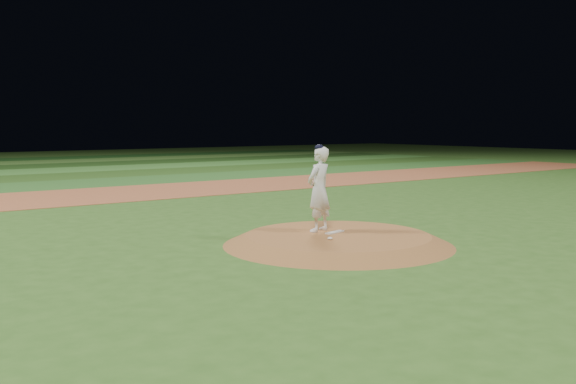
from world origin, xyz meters
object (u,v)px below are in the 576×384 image
at_px(pitching_rubber, 335,232).
at_px(rosin_bag, 330,238).
at_px(pitchers_mound, 338,239).
at_px(pitcher_on_mound, 319,189).

distance_m(pitching_rubber, rosin_bag, 0.97).
relative_size(pitchers_mound, rosin_bag, 46.69).
distance_m(pitchers_mound, pitching_rubber, 0.27).
xyz_separation_m(rosin_bag, pitcher_on_mound, (0.54, 1.06, 1.02)).
height_order(pitchers_mound, pitching_rubber, pitching_rubber).
height_order(pitchers_mound, pitcher_on_mound, pitcher_on_mound).
distance_m(pitchers_mound, rosin_bag, 0.78).
xyz_separation_m(pitching_rubber, pitcher_on_mound, (-0.17, 0.40, 1.03)).
bearing_deg(pitcher_on_mound, pitchers_mound, -81.66).
bearing_deg(pitching_rubber, pitcher_on_mound, 99.99).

